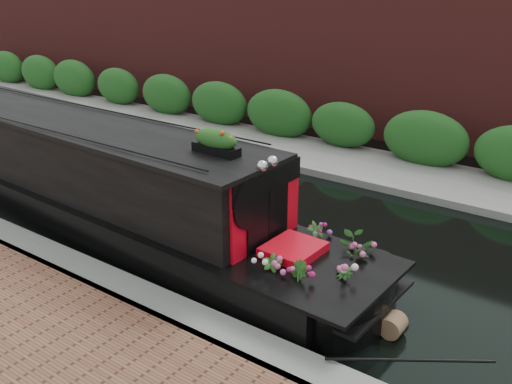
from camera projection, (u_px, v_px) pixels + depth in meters
The scene contains 7 objects.
ground at pixel (222, 215), 11.49m from camera, with size 80.00×80.00×0.00m, color black.
near_bank_coping at pixel (90, 284), 9.01m from camera, with size 40.00×0.60×0.50m, color gray.
far_bank_path at pixel (324, 161), 14.65m from camera, with size 40.00×2.40×0.34m, color gray.
far_hedge at pixel (341, 152), 15.33m from camera, with size 40.00×1.10×2.80m, color #1D4E1A.
far_brick_wall at pixel (374, 134), 16.91m from camera, with size 40.00×1.00×8.00m, color #59201E.
narrowboat at pixel (100, 189), 10.69m from camera, with size 11.17×2.35×2.61m.
rope_fender at pixel (393, 325), 7.71m from camera, with size 0.31×0.31×0.32m, color brown.
Camera 1 is at (6.71, -8.11, 4.69)m, focal length 40.00 mm.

